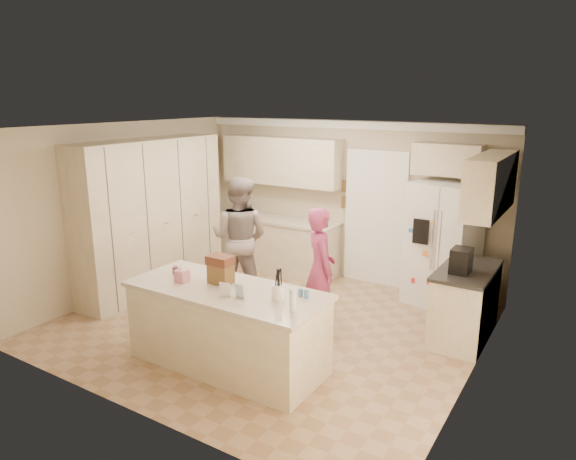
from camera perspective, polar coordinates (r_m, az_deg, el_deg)
The scene contains 41 objects.
floor at distance 6.99m, azimuth -2.25°, elevation -10.56°, with size 5.20×4.60×0.02m, color tan.
ceiling at distance 6.34m, azimuth -2.49°, elevation 11.41°, with size 5.20×4.60×0.02m, color white.
wall_back at distance 8.50m, azimuth 6.43°, elevation 3.26°, with size 5.20×0.02×2.60m, color #C1B394.
wall_front at distance 4.90m, azimuth -17.81°, elevation -5.98°, with size 5.20×0.02×2.60m, color #C1B394.
wall_left at distance 8.26m, azimuth -17.53°, elevation 2.33°, with size 0.02×4.60×2.60m, color #C1B394.
wall_right at distance 5.57m, azimuth 20.51°, elevation -3.73°, with size 0.02×4.60×2.60m, color #C1B394.
crown_back at distance 8.30m, azimuth 6.52°, elevation 11.55°, with size 5.20×0.08×0.12m, color white.
pantry_bank at distance 8.19m, azimuth -14.99°, elevation 1.51°, with size 0.60×2.60×2.35m, color beige.
back_base_cab at distance 8.99m, azimuth -1.21°, elevation -1.67°, with size 2.20×0.60×0.88m, color beige.
back_countertop at distance 8.86m, azimuth -1.26°, elevation 1.17°, with size 2.24×0.63×0.04m, color beige.
back_upper_cab at distance 8.80m, azimuth -0.81°, elevation 7.69°, with size 2.20×0.35×0.80m, color beige.
doorway_opening at distance 8.31m, azimuth 9.71°, elevation 1.11°, with size 0.90×0.06×2.10m, color black.
doorway_casing at distance 8.28m, azimuth 9.62°, elevation 1.06°, with size 1.02×0.03×2.22m, color white.
wall_frame_upper at distance 8.41m, azimuth 6.48°, elevation 4.87°, with size 0.15×0.02×0.20m, color brown.
wall_frame_lower at distance 8.46m, azimuth 6.43°, elevation 3.06°, with size 0.15×0.02×0.20m, color brown.
refrigerator at distance 7.68m, azimuth 16.81°, elevation -1.60°, with size 0.90×0.70×1.80m, color white.
fridge_seam at distance 7.35m, azimuth 16.07°, elevation -2.27°, with size 0.01×0.02×1.78m, color gray.
fridge_dispenser at distance 7.33m, azimuth 14.54°, elevation -0.17°, with size 0.22×0.03×0.35m, color black.
fridge_handle_l at distance 7.31m, azimuth 15.74°, elevation -1.12°, with size 0.02×0.02×0.85m, color silver.
fridge_handle_r at distance 7.28m, azimuth 16.49°, elevation -1.23°, with size 0.02×0.02×0.85m, color silver.
over_fridge_cab at distance 7.64m, azimuth 17.30°, elevation 7.49°, with size 0.95×0.35×0.45m, color beige.
right_base_cab at distance 6.84m, azimuth 19.06°, elevation -7.89°, with size 0.60×1.20×0.88m, color beige.
right_countertop at distance 6.68m, azimuth 19.31°, elevation -4.22°, with size 0.63×1.24×0.04m, color #2D2B28.
right_upper_cab at distance 6.60m, azimuth 21.61°, elevation 4.77°, with size 0.35×1.50×0.70m, color beige.
coffee_maker at distance 6.45m, azimuth 18.68°, elevation -3.24°, with size 0.22×0.28×0.30m, color black.
island_base at distance 5.89m, azimuth -6.76°, elevation -10.84°, with size 2.20×0.90×0.88m, color beige.
island_top at distance 5.71m, azimuth -6.89°, elevation -6.67°, with size 2.28×0.96×0.05m, color beige.
utensil_crock at distance 5.35m, azimuth -1.11°, elevation -6.90°, with size 0.13×0.13×0.15m, color white.
tissue_box at distance 5.95m, azimuth -11.68°, elevation -5.01°, with size 0.13×0.13×0.14m, color pink.
tissue_plume at distance 5.92m, azimuth -11.74°, elevation -4.01°, with size 0.08×0.08×0.08m, color white.
dollhouse_body at distance 5.83m, azimuth -7.48°, elevation -4.84°, with size 0.26×0.18×0.22m, color brown.
dollhouse_roof at distance 5.78m, azimuth -7.53°, elevation -3.34°, with size 0.28×0.20×0.10m, color #592D1E.
jam_jar at distance 6.23m, azimuth -12.41°, elevation -4.40°, with size 0.07×0.07×0.09m, color #59263F.
greeting_card_a at distance 5.44m, azimuth -7.01°, elevation -6.60°, with size 0.12×0.01×0.16m, color white.
greeting_card_b at distance 5.39m, azimuth -5.42°, elevation -6.76°, with size 0.12×0.01×0.16m, color silver.
water_bottle at distance 5.03m, azimuth 0.53°, elevation -7.79°, with size 0.07×0.07×0.24m, color silver.
shaker_salt at distance 5.42m, azimuth 1.40°, elevation -6.98°, with size 0.05×0.05×0.09m, color teal.
shaker_pepper at distance 5.38m, azimuth 2.05°, elevation -7.12°, with size 0.05×0.05×0.09m, color teal.
teen_boy at distance 7.67m, azimuth -5.39°, elevation -0.89°, with size 0.90×0.70×1.84m, color gray.
teen_girl at distance 6.64m, azimuth 3.60°, elevation -4.33°, with size 0.59×0.39×1.62m, color #C03F7B.
fridge_magnets at distance 7.34m, azimuth 16.05°, elevation -2.29°, with size 0.76×0.02×1.44m, color tan, non-canonical shape.
Camera 1 is at (3.57, -5.22, 2.97)m, focal length 32.00 mm.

